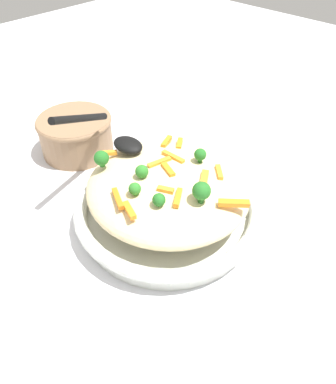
# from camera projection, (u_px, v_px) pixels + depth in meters

# --- Properties ---
(ground_plane) EXTENTS (2.40, 2.40, 0.00)m
(ground_plane) POSITION_uv_depth(u_px,v_px,m) (168.00, 221.00, 0.65)
(ground_plane) COLOR silver
(serving_bowl) EXTENTS (0.31, 0.31, 0.05)m
(serving_bowl) POSITION_uv_depth(u_px,v_px,m) (168.00, 210.00, 0.63)
(serving_bowl) COLOR silver
(serving_bowl) RESTS_ON ground_plane
(pasta_mound) EXTENTS (0.26, 0.26, 0.07)m
(pasta_mound) POSITION_uv_depth(u_px,v_px,m) (168.00, 187.00, 0.60)
(pasta_mound) COLOR beige
(pasta_mound) RESTS_ON serving_bowl
(carrot_piece_0) EXTENTS (0.04, 0.01, 0.01)m
(carrot_piece_0) POSITION_uv_depth(u_px,v_px,m) (173.00, 157.00, 0.60)
(carrot_piece_0) COLOR orange
(carrot_piece_0) RESTS_ON pasta_mound
(carrot_piece_1) EXTENTS (0.02, 0.03, 0.01)m
(carrot_piece_1) POSITION_uv_depth(u_px,v_px,m) (167.00, 142.00, 0.65)
(carrot_piece_1) COLOR orange
(carrot_piece_1) RESTS_ON pasta_mound
(carrot_piece_2) EXTENTS (0.03, 0.02, 0.01)m
(carrot_piece_2) POSITION_uv_depth(u_px,v_px,m) (169.00, 170.00, 0.58)
(carrot_piece_2) COLOR orange
(carrot_piece_2) RESTS_ON pasta_mound
(carrot_piece_3) EXTENTS (0.02, 0.03, 0.01)m
(carrot_piece_3) POSITION_uv_depth(u_px,v_px,m) (180.00, 144.00, 0.64)
(carrot_piece_3) COLOR orange
(carrot_piece_3) RESTS_ON pasta_mound
(carrot_piece_4) EXTENTS (0.04, 0.03, 0.01)m
(carrot_piece_4) POSITION_uv_depth(u_px,v_px,m) (118.00, 199.00, 0.54)
(carrot_piece_4) COLOR orange
(carrot_piece_4) RESTS_ON pasta_mound
(carrot_piece_5) EXTENTS (0.04, 0.04, 0.01)m
(carrot_piece_5) POSITION_uv_depth(u_px,v_px,m) (234.00, 203.00, 0.53)
(carrot_piece_5) COLOR orange
(carrot_piece_5) RESTS_ON pasta_mound
(carrot_piece_6) EXTENTS (0.03, 0.03, 0.01)m
(carrot_piece_6) POSITION_uv_depth(u_px,v_px,m) (178.00, 198.00, 0.53)
(carrot_piece_6) COLOR orange
(carrot_piece_6) RESTS_ON pasta_mound
(carrot_piece_7) EXTENTS (0.02, 0.03, 0.01)m
(carrot_piece_7) POSITION_uv_depth(u_px,v_px,m) (108.00, 153.00, 0.62)
(carrot_piece_7) COLOR orange
(carrot_piece_7) RESTS_ON pasta_mound
(carrot_piece_8) EXTENTS (0.03, 0.02, 0.01)m
(carrot_piece_8) POSITION_uv_depth(u_px,v_px,m) (129.00, 210.00, 0.52)
(carrot_piece_8) COLOR orange
(carrot_piece_8) RESTS_ON pasta_mound
(carrot_piece_9) EXTENTS (0.03, 0.04, 0.01)m
(carrot_piece_9) POSITION_uv_depth(u_px,v_px,m) (204.00, 179.00, 0.56)
(carrot_piece_9) COLOR orange
(carrot_piece_9) RESTS_ON pasta_mound
(carrot_piece_10) EXTENTS (0.02, 0.04, 0.01)m
(carrot_piece_10) POSITION_uv_depth(u_px,v_px,m) (159.00, 163.00, 0.59)
(carrot_piece_10) COLOR orange
(carrot_piece_10) RESTS_ON pasta_mound
(carrot_piece_11) EXTENTS (0.03, 0.03, 0.01)m
(carrot_piece_11) POSITION_uv_depth(u_px,v_px,m) (219.00, 172.00, 0.58)
(carrot_piece_11) COLOR orange
(carrot_piece_11) RESTS_ON pasta_mound
(carrot_piece_12) EXTENTS (0.03, 0.02, 0.01)m
(carrot_piece_12) POSITION_uv_depth(u_px,v_px,m) (166.00, 190.00, 0.54)
(carrot_piece_12) COLOR orange
(carrot_piece_12) RESTS_ON pasta_mound
(broccoli_floret_0) EXTENTS (0.02, 0.02, 0.03)m
(broccoli_floret_0) POSITION_uv_depth(u_px,v_px,m) (101.00, 158.00, 0.59)
(broccoli_floret_0) COLOR #205B1C
(broccoli_floret_0) RESTS_ON pasta_mound
(broccoli_floret_1) EXTENTS (0.03, 0.03, 0.03)m
(broccoli_floret_1) POSITION_uv_depth(u_px,v_px,m) (202.00, 191.00, 0.52)
(broccoli_floret_1) COLOR #205B1C
(broccoli_floret_1) RESTS_ON pasta_mound
(broccoli_floret_2) EXTENTS (0.02, 0.02, 0.02)m
(broccoli_floret_2) POSITION_uv_depth(u_px,v_px,m) (135.00, 189.00, 0.54)
(broccoli_floret_2) COLOR #296820
(broccoli_floret_2) RESTS_ON pasta_mound
(broccoli_floret_3) EXTENTS (0.02, 0.02, 0.02)m
(broccoli_floret_3) POSITION_uv_depth(u_px,v_px,m) (142.00, 172.00, 0.56)
(broccoli_floret_3) COLOR #296820
(broccoli_floret_3) RESTS_ON pasta_mound
(broccoli_floret_4) EXTENTS (0.02, 0.02, 0.02)m
(broccoli_floret_4) POSITION_uv_depth(u_px,v_px,m) (159.00, 200.00, 0.52)
(broccoli_floret_4) COLOR #205B1C
(broccoli_floret_4) RESTS_ON pasta_mound
(broccoli_floret_5) EXTENTS (0.02, 0.02, 0.02)m
(broccoli_floret_5) POSITION_uv_depth(u_px,v_px,m) (200.00, 155.00, 0.59)
(broccoli_floret_5) COLOR #205B1C
(broccoli_floret_5) RESTS_ON pasta_mound
(serving_spoon) EXTENTS (0.14, 0.15, 0.09)m
(serving_spoon) POSITION_uv_depth(u_px,v_px,m) (109.00, 136.00, 0.62)
(serving_spoon) COLOR black
(serving_spoon) RESTS_ON pasta_mound
(companion_bowl) EXTENTS (0.15, 0.15, 0.08)m
(companion_bowl) POSITION_uv_depth(u_px,v_px,m) (76.00, 133.00, 0.78)
(companion_bowl) COLOR #8C6B4C
(companion_bowl) RESTS_ON ground_plane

